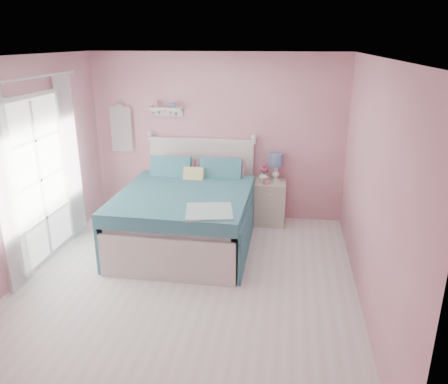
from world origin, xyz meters
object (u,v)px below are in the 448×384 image
(bed, at_px, (187,214))
(table_lamp, at_px, (276,161))
(nightstand, at_px, (270,202))
(vase, at_px, (264,176))
(teacup, at_px, (266,182))

(bed, xyz_separation_m, table_lamp, (1.20, 0.95, 0.57))
(nightstand, height_order, vase, vase)
(nightstand, distance_m, table_lamp, 0.66)
(table_lamp, relative_size, vase, 2.66)
(bed, height_order, table_lamp, bed)
(bed, relative_size, nightstand, 3.27)
(table_lamp, distance_m, teacup, 0.37)
(nightstand, distance_m, vase, 0.44)
(vase, relative_size, teacup, 1.58)
(nightstand, distance_m, teacup, 0.41)
(bed, distance_m, vase, 1.39)
(vase, bearing_deg, table_lamp, 19.54)
(teacup, bearing_deg, bed, -145.17)
(nightstand, relative_size, teacup, 6.53)
(vase, distance_m, teacup, 0.16)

